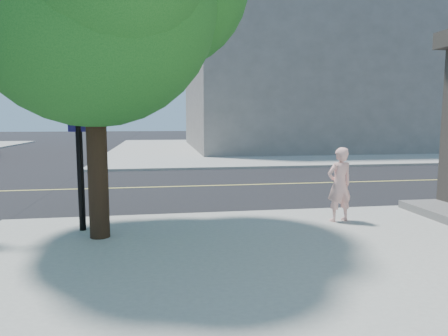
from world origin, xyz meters
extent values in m
plane|color=black|center=(0.00, 0.00, 0.00)|extent=(140.00, 140.00, 0.00)
cube|color=black|center=(0.00, 4.50, 0.01)|extent=(140.00, 9.00, 0.01)
cube|color=#9B9B93|center=(13.50, 21.50, 0.06)|extent=(29.00, 25.00, 0.12)
cube|color=slate|center=(14.00, 22.00, 7.12)|extent=(18.00, 16.00, 14.00)
imported|color=#FDB6AB|center=(6.31, -1.26, 0.93)|extent=(0.65, 0.49, 1.61)
cylinder|color=black|center=(1.34, -1.69, 1.97)|extent=(0.37, 0.37, 3.71)
cylinder|color=black|center=(0.92, -1.14, 2.39)|extent=(0.13, 0.13, 4.53)
cube|color=white|center=(0.97, -1.16, 2.93)|extent=(0.59, 0.04, 0.22)
cube|color=navy|center=(0.97, -1.16, 2.39)|extent=(0.49, 0.04, 0.59)
imported|color=black|center=(0.92, -1.14, 3.79)|extent=(0.18, 0.22, 1.08)
camera|label=1|loc=(2.49, -9.40, 2.34)|focal=32.46mm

